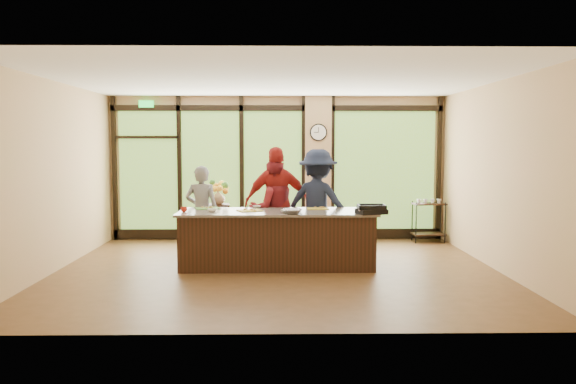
{
  "coord_description": "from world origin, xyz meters",
  "views": [
    {
      "loc": [
        0.03,
        -8.79,
        2.01
      ],
      "look_at": [
        0.18,
        0.4,
        1.22
      ],
      "focal_mm": 35.0,
      "sensor_mm": 36.0,
      "label": 1
    }
  ],
  "objects_px": {
    "cook_left": "(202,211)",
    "cook_right": "(318,203)",
    "island_base": "(277,240)",
    "roasting_pan": "(371,211)",
    "bar_cart": "(429,216)",
    "flower_stand": "(218,226)"
  },
  "relations": [
    {
      "from": "flower_stand",
      "to": "island_base",
      "type": "bearing_deg",
      "value": -62.48
    },
    {
      "from": "cook_right",
      "to": "flower_stand",
      "type": "height_order",
      "value": "cook_right"
    },
    {
      "from": "island_base",
      "to": "cook_left",
      "type": "xyz_separation_m",
      "value": [
        -1.35,
        0.85,
        0.38
      ]
    },
    {
      "from": "roasting_pan",
      "to": "island_base",
      "type": "bearing_deg",
      "value": 149.54
    },
    {
      "from": "cook_left",
      "to": "cook_right",
      "type": "bearing_deg",
      "value": -177.07
    },
    {
      "from": "cook_left",
      "to": "flower_stand",
      "type": "bearing_deg",
      "value": -99.73
    },
    {
      "from": "roasting_pan",
      "to": "cook_left",
      "type": "bearing_deg",
      "value": 140.86
    },
    {
      "from": "island_base",
      "to": "cook_right",
      "type": "xyz_separation_m",
      "value": [
        0.72,
        0.77,
        0.52
      ]
    },
    {
      "from": "cook_right",
      "to": "cook_left",
      "type": "bearing_deg",
      "value": 20.53
    },
    {
      "from": "cook_left",
      "to": "bar_cart",
      "type": "relative_size",
      "value": 1.84
    },
    {
      "from": "roasting_pan",
      "to": "flower_stand",
      "type": "height_order",
      "value": "roasting_pan"
    },
    {
      "from": "flower_stand",
      "to": "bar_cart",
      "type": "bearing_deg",
      "value": 1.25
    },
    {
      "from": "island_base",
      "to": "cook_left",
      "type": "relative_size",
      "value": 1.9
    },
    {
      "from": "roasting_pan",
      "to": "bar_cart",
      "type": "height_order",
      "value": "roasting_pan"
    },
    {
      "from": "cook_right",
      "to": "roasting_pan",
      "type": "bearing_deg",
      "value": 145.89
    },
    {
      "from": "cook_left",
      "to": "flower_stand",
      "type": "distance_m",
      "value": 0.89
    },
    {
      "from": "island_base",
      "to": "cook_left",
      "type": "distance_m",
      "value": 1.63
    },
    {
      "from": "cook_left",
      "to": "roasting_pan",
      "type": "bearing_deg",
      "value": 161.35
    },
    {
      "from": "cook_left",
      "to": "roasting_pan",
      "type": "height_order",
      "value": "cook_left"
    },
    {
      "from": "island_base",
      "to": "bar_cart",
      "type": "height_order",
      "value": "bar_cart"
    },
    {
      "from": "cook_left",
      "to": "flower_stand",
      "type": "height_order",
      "value": "cook_left"
    },
    {
      "from": "roasting_pan",
      "to": "flower_stand",
      "type": "distance_m",
      "value": 3.35
    }
  ]
}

